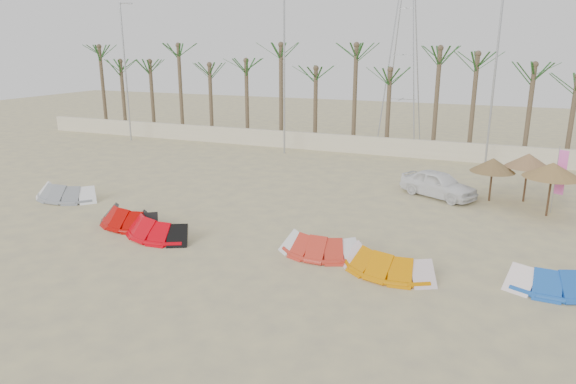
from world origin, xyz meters
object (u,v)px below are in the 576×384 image
at_px(kite_orange, 388,259).
at_px(parasol_right, 528,160).
at_px(kite_red_right, 322,243).
at_px(kite_blue, 565,275).
at_px(car, 438,184).
at_px(kite_red_left, 132,215).
at_px(parasol_left, 493,165).
at_px(kite_grey, 69,190).
at_px(parasol_mid, 553,170).
at_px(kite_red_mid, 160,225).

bearing_deg(kite_orange, parasol_right, 66.75).
distance_m(kite_red_right, parasol_right, 12.83).
distance_m(kite_blue, car, 10.60).
bearing_deg(parasol_right, kite_red_right, -125.31).
relative_size(kite_red_left, parasol_left, 1.56).
height_order(kite_grey, parasol_left, parasol_left).
height_order(parasol_left, parasol_mid, parasol_mid).
distance_m(kite_orange, parasol_right, 12.07).
distance_m(kite_red_left, kite_red_right, 8.86).
distance_m(kite_red_mid, kite_orange, 9.60).
bearing_deg(kite_grey, kite_red_mid, -19.40).
height_order(kite_red_left, kite_orange, same).
distance_m(kite_red_left, parasol_left, 17.67).
relative_size(parasol_mid, parasol_right, 1.03).
bearing_deg(kite_red_right, car, 71.62).
distance_m(kite_grey, kite_blue, 22.89).
bearing_deg(kite_grey, kite_orange, -8.84).
relative_size(kite_red_mid, parasol_left, 1.72).
distance_m(kite_red_left, kite_red_mid, 1.98).
height_order(kite_red_left, kite_red_mid, same).
bearing_deg(kite_grey, kite_blue, -4.46).
height_order(kite_orange, car, car).
xyz_separation_m(kite_red_right, parasol_left, (5.72, 9.85, 1.46)).
bearing_deg(kite_grey, parasol_mid, 15.16).
distance_m(kite_red_right, kite_blue, 8.28).
relative_size(kite_grey, kite_blue, 0.90).
height_order(kite_red_mid, parasol_mid, parasol_mid).
bearing_deg(kite_red_left, parasol_left, 34.09).
height_order(kite_red_mid, car, car).
height_order(kite_grey, kite_blue, same).
bearing_deg(parasol_mid, kite_orange, -122.51).
bearing_deg(kite_blue, car, 118.74).
xyz_separation_m(kite_red_mid, kite_red_right, (6.97, 0.60, -0.00)).
xyz_separation_m(kite_grey, parasol_mid, (22.82, 6.18, 1.77)).
distance_m(kite_red_mid, parasol_left, 16.51).
distance_m(kite_red_left, kite_blue, 17.14).
bearing_deg(parasol_mid, kite_blue, -89.98).
distance_m(kite_red_left, parasol_mid, 19.11).
bearing_deg(kite_blue, parasol_left, 104.94).
bearing_deg(kite_grey, parasol_left, 21.01).
bearing_deg(kite_orange, kite_grey, 171.16).
xyz_separation_m(kite_red_left, kite_blue, (17.14, 0.31, 0.00)).
bearing_deg(kite_orange, kite_red_left, 177.10).
relative_size(kite_red_right, parasol_right, 1.25).
bearing_deg(kite_blue, kite_red_mid, -176.65).
xyz_separation_m(parasol_mid, parasol_right, (-0.93, 2.12, -0.05)).
xyz_separation_m(kite_grey, parasol_right, (21.89, 8.30, 1.72)).
bearing_deg(parasol_right, parasol_left, -162.27).
bearing_deg(car, parasol_mid, -75.86).
bearing_deg(kite_red_right, kite_blue, 2.02).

